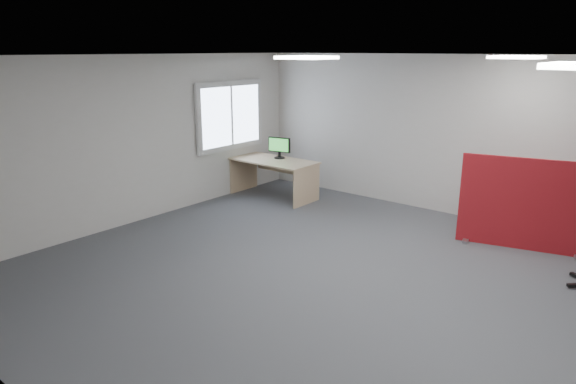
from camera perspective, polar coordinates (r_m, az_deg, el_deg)
The scene contains 10 objects.
floor at distance 6.21m, azimuth 10.30°, elevation -11.22°, with size 9.00×9.00×0.00m, color #53565B.
ceiling at distance 5.55m, azimuth 11.69°, elevation 14.51°, with size 9.00×7.00×0.02m, color white.
wall_back at distance 8.92m, azimuth 21.79°, elevation 5.30°, with size 9.00×0.02×2.70m, color silver.
wall_front at distance 3.28m, azimuth -20.35°, elevation -11.26°, with size 9.00×0.02×2.70m, color silver.
wall_left at distance 8.74m, azimuth -16.04°, elevation 5.62°, with size 0.02×7.00×2.70m, color silver.
window at distance 9.93m, azimuth -6.39°, elevation 8.43°, with size 0.06×1.70×1.30m.
ceiling_lights at distance 6.02m, azimuth 17.62°, elevation 13.90°, with size 4.10×4.10×0.04m.
red_divider at distance 7.96m, azimuth 24.81°, elevation -1.33°, with size 1.73×0.47×1.33m.
second_desk at distance 9.89m, azimuth -1.45°, elevation 2.63°, with size 1.66×0.83×0.73m.
monitor_second at distance 9.93m, azimuth -0.96°, elevation 5.04°, with size 0.45×0.20×0.41m.
Camera 1 is at (2.59, -4.91, 2.78)m, focal length 32.00 mm.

